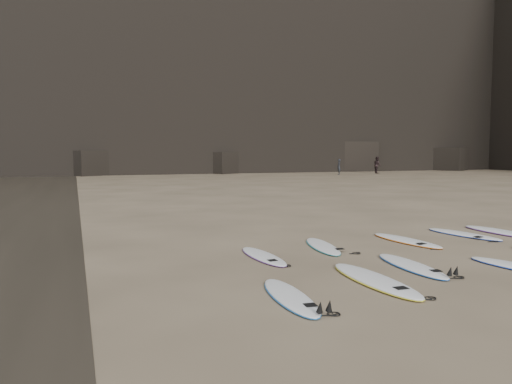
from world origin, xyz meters
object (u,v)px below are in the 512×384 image
(surfboard_5, at_px, (263,256))
(surfboard_8, at_px, (463,234))
(surfboard_2, at_px, (411,265))
(surfboard_7, at_px, (406,240))
(person_a, at_px, (339,167))
(surfboard_0, at_px, (290,296))
(surfboard_6, at_px, (323,246))
(surfboard_9, at_px, (503,232))
(person_b, at_px, (377,165))
(surfboard_1, at_px, (375,279))

(surfboard_5, distance_m, surfboard_8, 6.53)
(surfboard_2, height_order, surfboard_7, surfboard_7)
(person_a, bearing_deg, surfboard_0, -17.01)
(surfboard_6, distance_m, surfboard_7, 2.47)
(surfboard_0, height_order, surfboard_6, surfboard_6)
(surfboard_2, distance_m, surfboard_9, 5.88)
(surfboard_5, relative_size, person_b, 1.20)
(surfboard_9, relative_size, person_a, 1.70)
(surfboard_2, xyz_separation_m, surfboard_5, (-2.55, 1.94, -0.00))
(surfboard_1, height_order, surfboard_7, surfboard_1)
(surfboard_0, relative_size, surfboard_9, 0.83)
(surfboard_1, height_order, surfboard_8, surfboard_1)
(surfboard_2, bearing_deg, surfboard_7, 60.30)
(surfboard_2, height_order, surfboard_9, surfboard_9)
(surfboard_0, bearing_deg, surfboard_8, 33.61)
(surfboard_0, height_order, surfboard_8, surfboard_8)
(surfboard_7, height_order, person_b, person_b)
(surfboard_1, bearing_deg, surfboard_0, -166.69)
(surfboard_7, relative_size, surfboard_8, 1.02)
(surfboard_5, bearing_deg, surfboard_8, 5.30)
(surfboard_9, relative_size, person_b, 1.49)
(surfboard_7, height_order, surfboard_9, surfboard_9)
(surfboard_8, bearing_deg, surfboard_9, -15.54)
(surfboard_0, xyz_separation_m, surfboard_1, (1.89, 0.42, 0.01))
(surfboard_1, relative_size, person_b, 1.49)
(surfboard_1, relative_size, person_a, 1.70)
(surfboard_1, distance_m, surfboard_7, 4.49)
(surfboard_2, distance_m, surfboard_8, 4.81)
(surfboard_6, height_order, person_b, person_b)
(surfboard_5, bearing_deg, surfboard_7, 5.23)
(surfboard_7, distance_m, surfboard_8, 2.20)
(surfboard_0, relative_size, surfboard_7, 0.91)
(surfboard_9, bearing_deg, person_a, 64.90)
(surfboard_5, bearing_deg, surfboard_2, -39.31)
(surfboard_9, xyz_separation_m, person_b, (19.56, 35.86, 0.88))
(surfboard_2, xyz_separation_m, surfboard_7, (1.74, 2.49, 0.00))
(surfboard_7, xyz_separation_m, surfboard_8, (2.18, 0.29, -0.00))
(surfboard_5, height_order, person_a, person_a)
(surfboard_7, bearing_deg, person_b, 51.75)
(surfboard_0, xyz_separation_m, surfboard_8, (7.19, 3.94, 0.00))
(surfboard_2, bearing_deg, person_a, 67.88)
(surfboard_8, bearing_deg, surfboard_0, -160.90)
(surfboard_1, bearing_deg, surfboard_9, 27.93)
(surfboard_1, distance_m, surfboard_8, 6.36)
(surfboard_1, height_order, person_b, person_b)
(surfboard_0, xyz_separation_m, person_a, (22.67, 38.57, 0.77))
(surfboard_8, bearing_deg, surfboard_1, -156.01)
(surfboard_5, xyz_separation_m, surfboard_9, (7.80, 0.70, 0.01))
(surfboard_7, bearing_deg, surfboard_8, 1.90)
(surfboard_6, relative_size, surfboard_9, 0.84)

